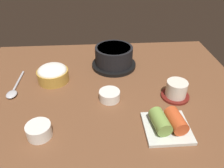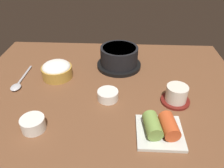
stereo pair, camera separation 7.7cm
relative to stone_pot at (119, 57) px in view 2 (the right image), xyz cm
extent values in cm
cube|color=brown|center=(-4.01, -15.54, -5.31)|extent=(100.00, 76.00, 2.00)
cylinder|color=black|center=(0.00, 0.00, -3.63)|extent=(18.24, 18.24, 1.36)
cylinder|color=black|center=(0.00, 0.00, 0.71)|extent=(15.26, 15.26, 7.32)
cylinder|color=#D15619|center=(0.00, 0.00, 4.07)|extent=(13.43, 13.43, 0.60)
cylinder|color=#B78C38|center=(-23.60, -9.30, -2.10)|extent=(11.59, 11.59, 4.42)
ellipsoid|color=white|center=(-23.60, -9.30, 0.11)|extent=(10.66, 10.66, 4.06)
cylinder|color=maroon|center=(19.26, -22.49, -3.91)|extent=(9.51, 9.51, 0.80)
cylinder|color=silver|center=(19.26, -22.49, -0.86)|extent=(6.96, 6.96, 5.30)
cylinder|color=#C6D18C|center=(19.26, -22.49, 1.49)|extent=(5.92, 5.92, 0.40)
cylinder|color=white|center=(-3.16, -22.15, -2.70)|extent=(7.02, 7.02, 3.23)
cylinder|color=brown|center=(-3.16, -22.15, -1.39)|extent=(5.76, 5.76, 0.50)
cube|color=silver|center=(12.31, -37.00, -3.81)|extent=(12.89, 12.89, 1.00)
cylinder|color=#7A9E47|center=(10.05, -37.00, -1.15)|extent=(5.28, 8.23, 4.33)
cylinder|color=#C64C23|center=(14.57, -37.00, -1.15)|extent=(5.26, 8.21, 4.33)
cylinder|color=white|center=(-23.40, -36.93, -2.39)|extent=(6.88, 6.88, 3.85)
cylinder|color=brown|center=(-23.40, -36.93, -0.76)|extent=(5.64, 5.64, 0.50)
cylinder|color=#B7B7BC|center=(-36.78, -10.37, -3.91)|extent=(1.04, 15.32, 0.80)
ellipsoid|color=#B7B7BC|center=(-36.66, -18.02, -3.59)|extent=(3.60, 4.68, 1.26)
camera|label=1|loc=(-6.43, -80.51, 42.38)|focal=35.38mm
camera|label=2|loc=(1.23, -80.59, 42.38)|focal=35.38mm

